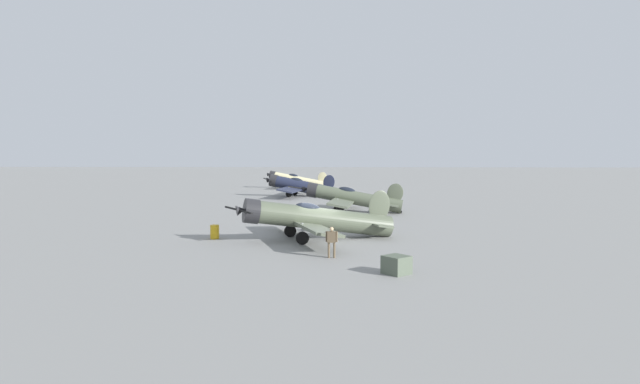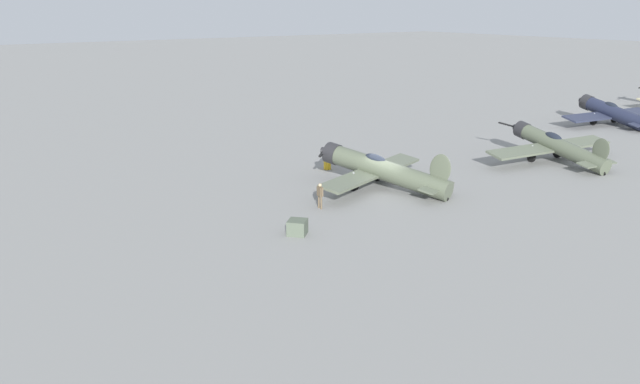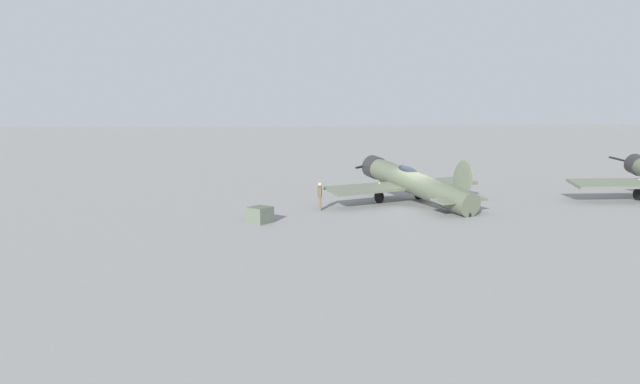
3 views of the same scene
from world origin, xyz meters
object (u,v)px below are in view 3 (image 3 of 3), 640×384
object	(u,v)px
ground_crew_mechanic	(320,194)
fuel_drum	(383,184)
airplane_foreground	(412,182)
equipment_crate	(260,215)

from	to	relation	value
ground_crew_mechanic	fuel_drum	xyz separation A→B (m)	(7.80, -6.24, -0.55)
fuel_drum	ground_crew_mechanic	bearing A→B (deg)	141.34
airplane_foreground	fuel_drum	distance (m)	6.60
airplane_foreground	equipment_crate	xyz separation A→B (m)	(-4.35, 9.88, -0.96)
equipment_crate	fuel_drum	distance (m)	14.78
ground_crew_mechanic	fuel_drum	world-z (taller)	ground_crew_mechanic
airplane_foreground	ground_crew_mechanic	size ratio (longest dim) A/B	6.69
airplane_foreground	ground_crew_mechanic	world-z (taller)	airplane_foreground
ground_crew_mechanic	equipment_crate	world-z (taller)	ground_crew_mechanic
airplane_foreground	equipment_crate	world-z (taller)	airplane_foreground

